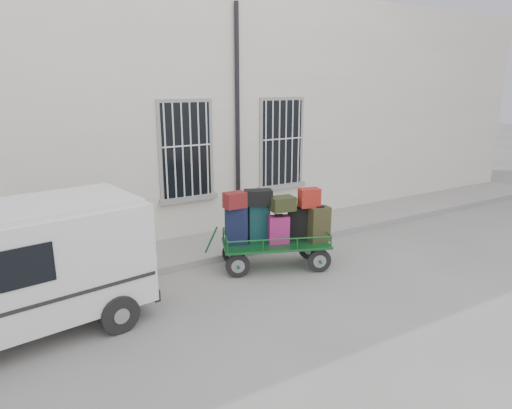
{
  "coord_description": "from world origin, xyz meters",
  "views": [
    {
      "loc": [
        -4.48,
        -6.99,
        3.76
      ],
      "look_at": [
        0.32,
        1.0,
        1.29
      ],
      "focal_mm": 32.0,
      "sensor_mm": 36.0,
      "label": 1
    }
  ],
  "objects": [
    {
      "name": "luggage_cart",
      "position": [
        0.49,
        0.51,
        0.92
      ],
      "size": [
        2.57,
        1.73,
        1.69
      ],
      "rotation": [
        0.0,
        0.0,
        -0.38
      ],
      "color": "black",
      "rests_on": "ground"
    },
    {
      "name": "ground",
      "position": [
        0.0,
        0.0,
        0.0
      ],
      "size": [
        80.0,
        80.0,
        0.0
      ],
      "primitive_type": "plane",
      "color": "slate",
      "rests_on": "ground"
    },
    {
      "name": "building",
      "position": [
        0.0,
        5.5,
        3.0
      ],
      "size": [
        24.0,
        5.15,
        6.0
      ],
      "color": "beige",
      "rests_on": "ground"
    },
    {
      "name": "van",
      "position": [
        -4.42,
        0.21,
        1.17
      ],
      "size": [
        4.25,
        2.3,
        2.04
      ],
      "rotation": [
        0.0,
        0.0,
        0.15
      ],
      "color": "silver",
      "rests_on": "ground"
    },
    {
      "name": "sidewalk",
      "position": [
        0.0,
        2.2,
        0.07
      ],
      "size": [
        24.0,
        1.7,
        0.15
      ],
      "primitive_type": "cube",
      "color": "gray",
      "rests_on": "ground"
    }
  ]
}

